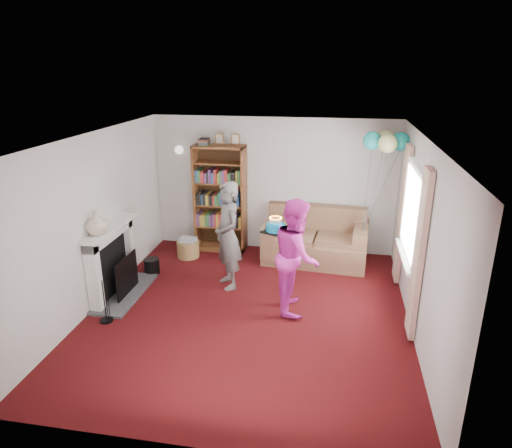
% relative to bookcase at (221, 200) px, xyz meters
% --- Properties ---
extents(ground, '(5.00, 5.00, 0.00)m').
position_rel_bookcase_xyz_m(ground, '(0.97, -2.30, -0.98)').
color(ground, '#330708').
rests_on(ground, ground).
extents(wall_back, '(4.50, 0.02, 2.50)m').
position_rel_bookcase_xyz_m(wall_back, '(0.97, 0.21, 0.27)').
color(wall_back, silver).
rests_on(wall_back, ground).
extents(wall_left, '(0.02, 5.00, 2.50)m').
position_rel_bookcase_xyz_m(wall_left, '(-1.29, -2.30, 0.27)').
color(wall_left, silver).
rests_on(wall_left, ground).
extents(wall_right, '(0.02, 5.00, 2.50)m').
position_rel_bookcase_xyz_m(wall_right, '(3.23, -2.30, 0.27)').
color(wall_right, silver).
rests_on(wall_right, ground).
extents(ceiling, '(4.50, 5.00, 0.01)m').
position_rel_bookcase_xyz_m(ceiling, '(0.97, -2.30, 1.52)').
color(ceiling, white).
rests_on(ceiling, wall_back).
extents(fireplace, '(0.55, 1.80, 1.12)m').
position_rel_bookcase_xyz_m(fireplace, '(-1.12, -2.11, -0.47)').
color(fireplace, '#3F3F42').
rests_on(fireplace, ground).
extents(window_bay, '(0.14, 2.02, 2.20)m').
position_rel_bookcase_xyz_m(window_bay, '(3.17, -1.70, 0.22)').
color(window_bay, white).
rests_on(window_bay, ground).
extents(wall_sconce, '(0.16, 0.23, 0.16)m').
position_rel_bookcase_xyz_m(wall_sconce, '(-0.78, 0.06, 0.90)').
color(wall_sconce, gold).
rests_on(wall_sconce, ground).
extents(bookcase, '(0.95, 0.42, 2.22)m').
position_rel_bookcase_xyz_m(bookcase, '(0.00, 0.00, 0.00)').
color(bookcase, '#472B14').
rests_on(bookcase, ground).
extents(sofa, '(1.80, 0.96, 0.96)m').
position_rel_bookcase_xyz_m(sofa, '(1.82, -0.23, -0.63)').
color(sofa, brown).
rests_on(sofa, ground).
extents(wicker_basket, '(0.41, 0.41, 0.37)m').
position_rel_bookcase_xyz_m(wicker_basket, '(-0.51, -0.52, -0.81)').
color(wicker_basket, olive).
rests_on(wicker_basket, ground).
extents(person_striped, '(0.68, 0.75, 1.72)m').
position_rel_bookcase_xyz_m(person_striped, '(0.50, -1.52, -0.12)').
color(person_striped, black).
rests_on(person_striped, ground).
extents(person_magenta, '(0.72, 0.87, 1.66)m').
position_rel_bookcase_xyz_m(person_magenta, '(1.62, -2.04, -0.15)').
color(person_magenta, '#D62AA3').
rests_on(person_magenta, ground).
extents(birthday_cake, '(0.33, 0.33, 0.22)m').
position_rel_bookcase_xyz_m(birthday_cake, '(1.28, -1.81, 0.17)').
color(birthday_cake, black).
rests_on(birthday_cake, ground).
extents(balloons, '(0.74, 0.74, 1.69)m').
position_rel_bookcase_xyz_m(balloons, '(2.87, -0.41, 1.24)').
color(balloons, '#3F3F3F').
rests_on(balloons, ground).
extents(mantel_vase, '(0.38, 0.38, 0.33)m').
position_rel_bookcase_xyz_m(mantel_vase, '(-1.15, -2.45, 0.31)').
color(mantel_vase, beige).
rests_on(mantel_vase, fireplace).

